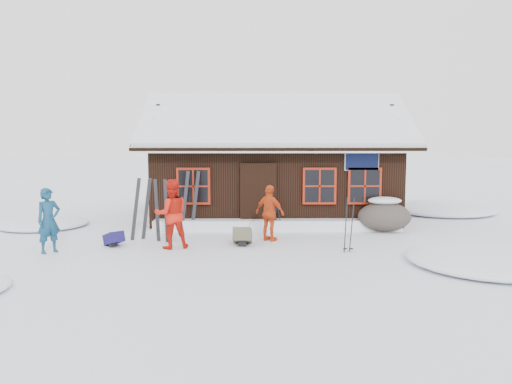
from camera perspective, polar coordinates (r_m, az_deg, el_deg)
ground at (r=13.22m, az=-3.54°, el=-6.17°), size 120.00×120.00×0.00m
mountain_hut at (r=17.94m, az=2.05°, el=2.19°), size 8.90×6.09×4.42m
snow_drift at (r=15.40m, az=2.49°, el=-3.73°), size 7.60×0.60×0.35m
snow_mounds at (r=15.06m, az=3.15°, el=-4.64°), size 20.60×13.20×0.48m
skier_teal at (r=13.30m, az=-22.61°, el=-3.03°), size 0.68×0.69×1.61m
skier_orange_left at (r=12.96m, az=-9.64°, el=-2.49°), size 1.03×0.91×1.78m
skier_orange_right at (r=13.70m, az=1.59°, el=-2.43°), size 0.96×0.85×1.55m
skier_crouched at (r=15.29m, az=1.89°, el=-2.55°), size 0.51×0.35×1.01m
boulder at (r=15.66m, az=14.45°, el=-2.64°), size 1.61×1.21×0.94m
ski_pair_left at (r=14.26m, az=-13.00°, el=-1.98°), size 0.62×0.21×1.78m
ski_pair_mid at (r=13.84m, az=-10.73°, el=-2.21°), size 0.43×0.19×1.77m
ski_pair_right at (r=15.33m, az=-7.55°, el=-1.10°), size 0.65×0.19×1.89m
ski_poles at (r=12.61m, az=10.55°, el=-3.79°), size 0.25×0.12×1.41m
backpack_blue at (r=13.68m, az=-15.93°, el=-5.38°), size 0.63×0.64×0.28m
backpack_olive at (r=13.29m, az=-1.56°, el=-5.33°), size 0.51×0.66×0.35m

